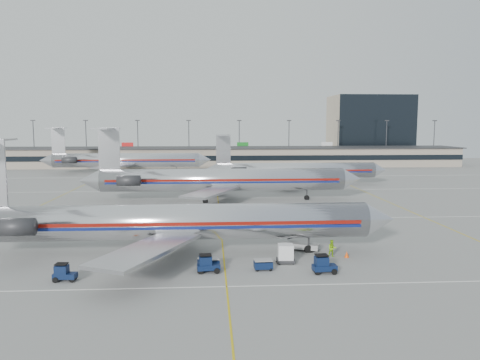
{
  "coord_description": "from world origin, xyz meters",
  "views": [
    {
      "loc": [
        -1.25,
        -55.96,
        13.5
      ],
      "look_at": [
        3.53,
        20.3,
        4.5
      ],
      "focal_mm": 35.0,
      "sensor_mm": 36.0,
      "label": 1
    }
  ],
  "objects": [
    {
      "name": "ramp_worker_near",
      "position": [
        6.53,
        -11.04,
        0.82
      ],
      "size": [
        0.71,
        0.68,
        1.63
      ],
      "primitive_type": "imported",
      "rotation": [
        0.0,
        0.0,
        0.7
      ],
      "color": "#99C712",
      "rests_on": "ground"
    },
    {
      "name": "belt_loader",
      "position": [
        8.5,
        -6.94,
        0.68
      ],
      "size": [
        4.91,
        3.02,
        2.53
      ],
      "rotation": [
        0.0,
        0.0,
        -0.43
      ],
      "color": "gray",
      "rests_on": "ground"
    },
    {
      "name": "light_mast_row",
      "position": [
        0.0,
        112.0,
        8.58
      ],
      "size": [
        163.6,
        0.4,
        15.28
      ],
      "color": "#38383D",
      "rests_on": "ground"
    },
    {
      "name": "cart_outer",
      "position": [
        3.59,
        -13.62,
        0.51
      ],
      "size": [
        1.75,
        1.23,
        0.96
      ],
      "rotation": [
        0.0,
        0.0,
        0.04
      ],
      "color": "#0A1839",
      "rests_on": "ground"
    },
    {
      "name": "jet_foreground",
      "position": [
        -5.92,
        -8.01,
        3.56
      ],
      "size": [
        46.84,
        27.58,
        12.26
      ],
      "color": "silver",
      "rests_on": "ground"
    },
    {
      "name": "uld_container",
      "position": [
        6.03,
        -11.53,
        0.93
      ],
      "size": [
        1.83,
        1.55,
        1.84
      ],
      "rotation": [
        0.0,
        0.0,
        -0.06
      ],
      "color": "#2D2D30",
      "rests_on": "ground"
    },
    {
      "name": "tug_right",
      "position": [
        8.94,
        -15.02,
        0.8
      ],
      "size": [
        2.24,
        1.25,
        1.76
      ],
      "rotation": [
        0.0,
        0.0,
        0.08
      ],
      "color": "#0A1839",
      "rests_on": "ground"
    },
    {
      "name": "distant_building",
      "position": [
        62.0,
        128.0,
        12.5
      ],
      "size": [
        30.0,
        20.0,
        25.0
      ],
      "primitive_type": "cube",
      "color": "tan",
      "rests_on": "ground"
    },
    {
      "name": "cone_right",
      "position": [
        12.6,
        -10.07,
        0.32
      ],
      "size": [
        0.54,
        0.54,
        0.64
      ],
      "primitive_type": "cone",
      "rotation": [
        0.0,
        0.0,
        -0.16
      ],
      "color": "#F54A08",
      "rests_on": "ground"
    },
    {
      "name": "ramp_worker_far",
      "position": [
        11.13,
        -9.81,
        0.89
      ],
      "size": [
        0.9,
        0.72,
        1.78
      ],
      "primitive_type": "imported",
      "rotation": [
        0.0,
        0.0,
        -0.05
      ],
      "color": "#84C312",
      "rests_on": "ground"
    },
    {
      "name": "jet_second_row",
      "position": [
        -0.07,
        26.96,
        3.84
      ],
      "size": [
        50.5,
        29.74,
        13.22
      ],
      "color": "silver",
      "rests_on": "ground"
    },
    {
      "name": "tug_left",
      "position": [
        -14.1,
        -15.71,
        0.72
      ],
      "size": [
        2.02,
        1.13,
        1.58
      ],
      "rotation": [
        0.0,
        0.0,
        -0.08
      ],
      "color": "#0A1839",
      "rests_on": "ground"
    },
    {
      "name": "jet_third_row",
      "position": [
        17.1,
        48.18,
        3.34
      ],
      "size": [
        42.12,
        25.91,
        11.52
      ],
      "color": "silver",
      "rests_on": "ground"
    },
    {
      "name": "cart_inner",
      "position": [
        -1.54,
        -13.17,
        0.56
      ],
      "size": [
        2.1,
        1.68,
        1.05
      ],
      "rotation": [
        0.0,
        0.0,
        0.25
      ],
      "color": "#0A1839",
      "rests_on": "ground"
    },
    {
      "name": "terminal",
      "position": [
        0.0,
        97.97,
        3.16
      ],
      "size": [
        162.0,
        17.0,
        6.25
      ],
      "color": "gray",
      "rests_on": "ground"
    },
    {
      "name": "cone_left",
      "position": [
        -9.85,
        -9.88,
        0.34
      ],
      "size": [
        0.61,
        0.61,
        0.69
      ],
      "primitive_type": "cone",
      "rotation": [
        0.0,
        0.0,
        -0.25
      ],
      "color": "#F54A08",
      "rests_on": "ground"
    },
    {
      "name": "apron_markings",
      "position": [
        0.0,
        10.0,
        0.01
      ],
      "size": [
        160.0,
        0.15,
        0.02
      ],
      "primitive_type": "cube",
      "color": "silver",
      "rests_on": "ground"
    },
    {
      "name": "jet_back_row",
      "position": [
        -25.8,
        76.42,
        3.77
      ],
      "size": [
        47.53,
        29.24,
        13.0
      ],
      "color": "silver",
      "rests_on": "ground"
    },
    {
      "name": "tug_center",
      "position": [
        -1.65,
        -14.09,
        0.78
      ],
      "size": [
        2.19,
        1.25,
        1.7
      ],
      "rotation": [
        0.0,
        0.0,
        0.1
      ],
      "color": "#0A1839",
      "rests_on": "ground"
    },
    {
      "name": "ground",
      "position": [
        0.0,
        0.0,
        0.0
      ],
      "size": [
        260.0,
        260.0,
        0.0
      ],
      "primitive_type": "plane",
      "color": "gray",
      "rests_on": "ground"
    }
  ]
}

